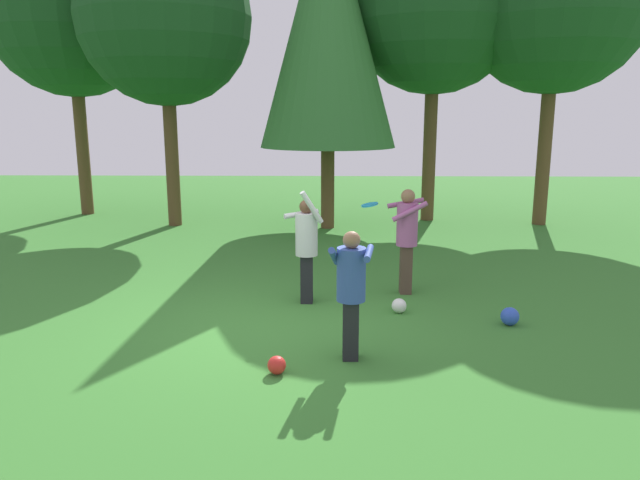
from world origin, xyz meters
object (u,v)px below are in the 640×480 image
object	(u,v)px
person_bystander	(351,285)
tree_left	(165,18)
ball_white	(399,306)
tree_far_left	(71,11)
tree_right	(435,1)
person_thrower	(307,242)
tree_center	(328,22)
frisbee	(370,205)
ball_blue	(510,316)
ball_red	(277,365)
person_catcher	(407,232)

from	to	relation	value
person_bystander	tree_left	distance (m)	10.51
ball_white	tree_far_left	size ratio (longest dim) A/B	0.03
tree_left	tree_right	distance (m)	6.83
person_thrower	tree_left	distance (m)	8.54
ball_white	tree_center	bearing A→B (deg)	99.51
frisbee	tree_center	xyz separation A→B (m)	(-0.71, 5.66, 3.55)
tree_right	tree_far_left	world-z (taller)	tree_right
person_thrower	tree_far_left	distance (m)	11.56
tree_left	tree_far_left	distance (m)	3.50
tree_center	tree_far_left	size ratio (longest dim) A/B	1.01
tree_far_left	ball_blue	bearing A→B (deg)	-43.40
ball_white	tree_far_left	xyz separation A→B (m)	(-8.14, 8.61, 5.51)
tree_left	tree_right	size ratio (longest dim) A/B	0.91
ball_white	ball_red	xyz separation A→B (m)	(-1.61, -2.12, -0.00)
frisbee	ball_red	size ratio (longest dim) A/B	1.40
ball_blue	tree_center	xyz separation A→B (m)	(-2.59, 7.10, 4.89)
ball_blue	person_thrower	bearing A→B (deg)	161.38
ball_blue	tree_center	distance (m)	9.00
ball_white	tree_right	bearing A→B (deg)	78.26
person_catcher	ball_blue	bearing A→B (deg)	127.39
ball_white	tree_center	xyz separation A→B (m)	(-1.11, 6.62, 4.91)
frisbee	tree_center	bearing A→B (deg)	97.17
person_catcher	tree_right	distance (m)	8.40
person_bystander	ball_blue	xyz separation A→B (m)	(2.24, 1.18, -0.79)
person_bystander	ball_red	bearing A→B (deg)	126.35
tree_right	person_bystander	bearing A→B (deg)	-104.14
ball_blue	tree_far_left	distance (m)	14.33
person_bystander	tree_far_left	xyz separation A→B (m)	(-7.37, 10.28, 4.70)
person_catcher	tree_center	bearing A→B (deg)	-80.09
tree_left	tree_far_left	bearing A→B (deg)	150.51
tree_right	person_catcher	bearing A→B (deg)	-101.72
frisbee	tree_right	bearing A→B (deg)	73.59
tree_left	person_catcher	bearing A→B (deg)	-47.96
tree_left	tree_center	world-z (taller)	tree_center
person_thrower	ball_blue	world-z (taller)	person_thrower
tree_left	frisbee	bearing A→B (deg)	-51.53
person_catcher	ball_blue	size ratio (longest dim) A/B	6.72
tree_left	ball_blue	bearing A→B (deg)	-48.23
person_thrower	tree_center	xyz separation A→B (m)	(0.27, 6.14, 4.06)
person_thrower	ball_white	xyz separation A→B (m)	(1.38, -0.48, -0.85)
person_catcher	person_thrower	bearing A→B (deg)	14.65
frisbee	tree_center	world-z (taller)	tree_center
ball_blue	person_catcher	bearing A→B (deg)	130.67
person_bystander	tree_center	distance (m)	9.25
person_catcher	ball_white	xyz separation A→B (m)	(-0.21, -0.99, -0.91)
person_thrower	ball_blue	distance (m)	3.13
tree_center	ball_red	bearing A→B (deg)	-93.27
person_catcher	tree_far_left	xyz separation A→B (m)	(-8.35, 7.62, 4.60)
person_bystander	ball_blue	distance (m)	2.66
tree_right	ball_blue	bearing A→B (deg)	-91.02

